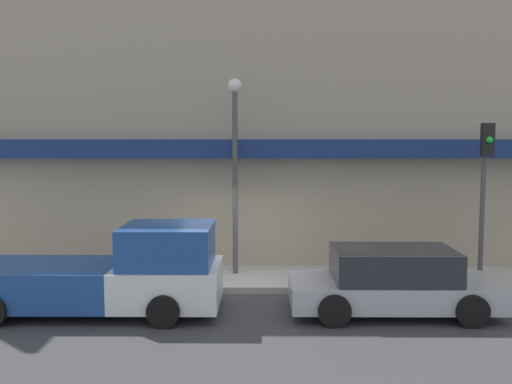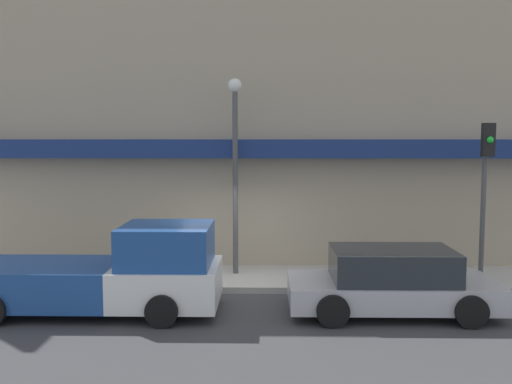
% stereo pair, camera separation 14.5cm
% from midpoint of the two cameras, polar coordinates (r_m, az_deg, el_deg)
% --- Properties ---
extents(ground_plane, '(80.00, 80.00, 0.00)m').
position_cam_midpoint_polar(ground_plane, '(13.84, -2.58, -10.16)').
color(ground_plane, '#38383A').
extents(sidewalk, '(36.00, 2.41, 0.16)m').
position_cam_midpoint_polar(sidewalk, '(14.98, -2.33, -8.62)').
color(sidewalk, '#B7B2A8').
rests_on(sidewalk, ground).
extents(building, '(19.80, 3.80, 10.91)m').
position_cam_midpoint_polar(building, '(17.29, -2.02, 10.85)').
color(building, tan).
rests_on(building, ground).
extents(pickup_truck, '(5.50, 2.19, 1.89)m').
position_cam_midpoint_polar(pickup_truck, '(12.66, -14.79, -8.02)').
color(pickup_truck, white).
rests_on(pickup_truck, ground).
extents(parked_car, '(4.36, 2.04, 1.39)m').
position_cam_midpoint_polar(parked_car, '(12.55, 13.21, -8.73)').
color(parked_car, '#ADADB2').
rests_on(parked_car, ground).
extents(fire_hydrant, '(0.17, 0.17, 0.59)m').
position_cam_midpoint_polar(fire_hydrant, '(14.86, -15.65, -7.47)').
color(fire_hydrant, yellow).
rests_on(fire_hydrant, sidewalk).
extents(street_lamp, '(0.36, 0.36, 5.08)m').
position_cam_midpoint_polar(street_lamp, '(14.78, -2.40, 4.08)').
color(street_lamp, '#4C4C4C').
rests_on(street_lamp, sidewalk).
extents(traffic_light, '(0.28, 0.42, 3.91)m').
position_cam_midpoint_polar(traffic_light, '(14.83, 21.65, 1.65)').
color(traffic_light, '#4C4C4C').
rests_on(traffic_light, sidewalk).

